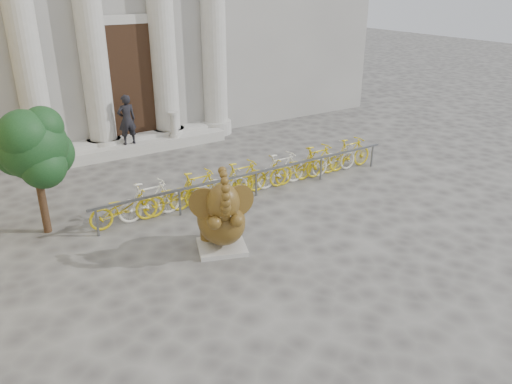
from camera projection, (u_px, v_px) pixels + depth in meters
ground at (304, 270)px, 10.40m from camera, size 80.00×80.00×0.00m
entrance_steps at (142, 145)px, 17.61m from camera, size 6.00×1.20×0.36m
elephant_statue at (221, 219)px, 10.87m from camera, size 1.40×1.66×2.10m
bike_rack at (251, 176)px, 13.93m from camera, size 9.21×0.53×1.00m
tree at (34, 147)px, 11.14m from camera, size 1.75×1.60×3.04m
pedestrian at (127, 120)px, 16.76m from camera, size 0.63×0.42×1.70m
balustrade_post at (174, 125)px, 17.70m from camera, size 0.37×0.37×0.91m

